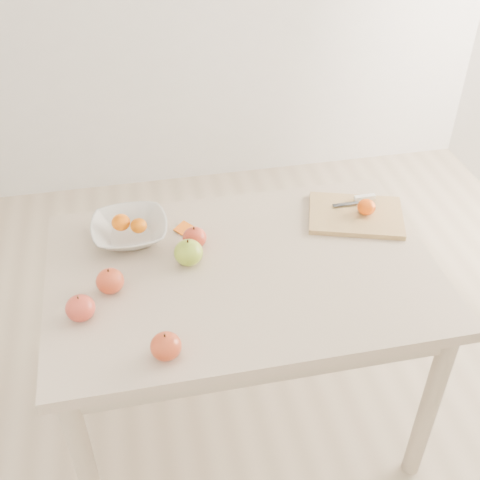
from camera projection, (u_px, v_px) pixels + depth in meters
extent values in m
plane|color=#C6B293|center=(243.00, 414.00, 2.32)|extent=(3.50, 3.50, 0.00)
cube|color=#C4AF94|center=(243.00, 272.00, 1.87)|extent=(1.20, 0.80, 0.04)
cylinder|color=#BCAA8E|center=(85.00, 308.00, 2.28)|extent=(0.06, 0.06, 0.71)
cylinder|color=#BCAA8E|center=(355.00, 270.00, 2.45)|extent=(0.06, 0.06, 0.71)
cylinder|color=#BCAA8E|center=(86.00, 469.00, 1.76)|extent=(0.06, 0.06, 0.71)
cylinder|color=#BCAA8E|center=(429.00, 406.00, 1.93)|extent=(0.06, 0.06, 0.71)
cube|color=tan|center=(356.00, 215.00, 2.06)|extent=(0.37, 0.32, 0.02)
ellipsoid|color=#DB5F07|center=(366.00, 207.00, 2.04)|extent=(0.06, 0.06, 0.05)
imported|color=silver|center=(130.00, 230.00, 1.96)|extent=(0.25, 0.25, 0.06)
ellipsoid|color=orange|center=(121.00, 222.00, 1.94)|extent=(0.06, 0.06, 0.05)
ellipsoid|color=#C85807|center=(139.00, 226.00, 1.94)|extent=(0.05, 0.05, 0.05)
cube|color=orange|center=(184.00, 229.00, 2.01)|extent=(0.07, 0.07, 0.01)
cube|color=orange|center=(197.00, 239.00, 1.97)|extent=(0.05, 0.04, 0.01)
cube|color=white|center=(365.00, 197.00, 2.12)|extent=(0.08, 0.02, 0.01)
cube|color=#3B3F43|center=(346.00, 204.00, 2.09)|extent=(0.10, 0.02, 0.00)
ellipsoid|color=#719E1A|center=(188.00, 253.00, 1.85)|extent=(0.09, 0.09, 0.08)
ellipsoid|color=maroon|center=(110.00, 281.00, 1.76)|extent=(0.08, 0.08, 0.07)
ellipsoid|color=maroon|center=(194.00, 238.00, 1.92)|extent=(0.08, 0.08, 0.07)
ellipsoid|color=maroon|center=(80.00, 308.00, 1.67)|extent=(0.08, 0.08, 0.07)
ellipsoid|color=maroon|center=(166.00, 346.00, 1.56)|extent=(0.08, 0.08, 0.07)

